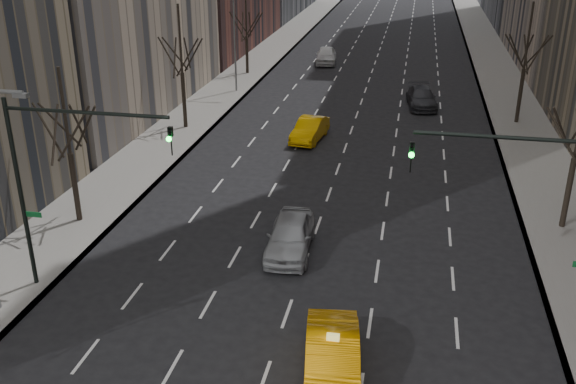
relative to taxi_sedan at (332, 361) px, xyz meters
The scene contains 15 objects.
sidewalk_left 63.32m from the taxi_sedan, 103.24° to the left, with size 4.50×320.00×0.15m, color slate.
sidewalk_right 62.44m from the taxi_sedan, 80.79° to the left, with size 4.50×320.00×0.15m, color slate.
tree_lw_b 17.44m from the taxi_sedan, 145.96° to the left, with size 3.36×3.50×7.82m.
tree_lw_c 29.50m from the taxi_sedan, 119.08° to the left, with size 3.36×3.50×8.74m.
tree_lw_d 45.98m from the taxi_sedan, 108.09° to the left, with size 3.36×3.50×7.36m.
tree_rw_b 17.00m from the taxi_sedan, 54.43° to the left, with size 3.36×3.50×7.82m.
tree_rw_c 33.25m from the taxi_sedan, 72.87° to the left, with size 3.36×3.50×8.74m.
traffic_mast_left 12.80m from the taxi_sedan, 162.30° to the left, with size 6.69×0.39×8.00m.
traffic_mast_right 9.04m from the taxi_sedan, 27.87° to the left, with size 6.69×0.39×8.00m.
streetlight_far 39.19m from the taxi_sedan, 109.67° to the left, with size 2.83×0.22×9.00m.
taxi_sedan is the anchor object (origin of this frame).
silver_sedan_ahead 9.20m from the taxi_sedan, 109.79° to the left, with size 1.99×4.95×1.69m, color #929599.
far_taxi 25.25m from the taxi_sedan, 101.13° to the left, with size 1.63×4.69×1.54m, color #DD9C04.
far_suv_grey 35.08m from the taxi_sedan, 85.63° to the left, with size 2.16×5.32×1.55m, color #2D2D32.
far_car_white 50.67m from the taxi_sedan, 98.33° to the left, with size 2.03×5.05×1.72m, color silver.
Camera 1 is at (4.18, -8.83, 14.36)m, focal length 40.00 mm.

